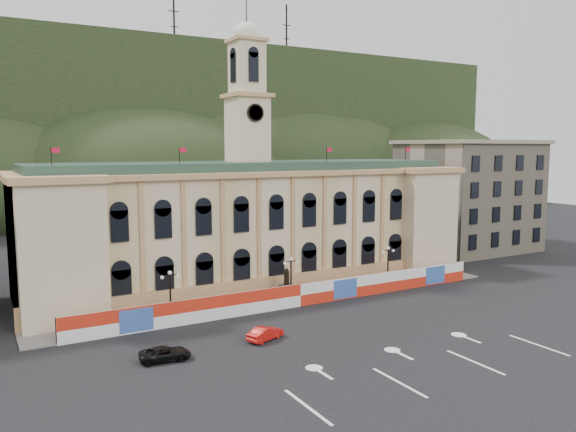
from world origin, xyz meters
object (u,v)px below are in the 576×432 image
red_sedan (265,333)px  black_suv (165,354)px  lamp_center (291,275)px  statue (287,290)px

red_sedan → black_suv: (-9.43, -0.33, -0.03)m
lamp_center → red_sedan: size_ratio=1.30×
statue → black_suv: (-17.79, -11.15, -0.60)m
lamp_center → statue: bearing=90.0°
lamp_center → black_suv: size_ratio=1.16×
statue → black_suv: size_ratio=0.84×
statue → lamp_center: (0.00, -1.00, 1.89)m
lamp_center → black_suv: 20.63m
statue → black_suv: bearing=-147.9°
statue → red_sedan: bearing=-127.7°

